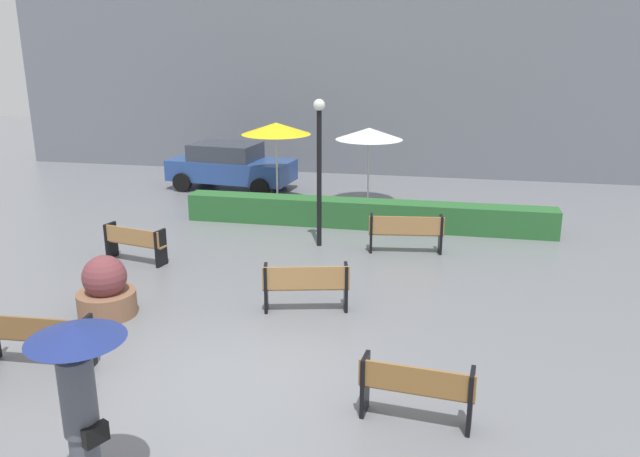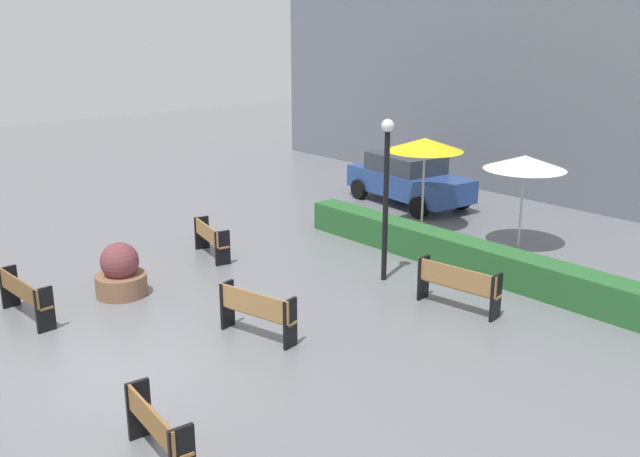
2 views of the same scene
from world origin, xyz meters
name	(u,v)px [view 1 (image 1 of 2)]	position (x,y,z in m)	size (l,w,h in m)	color
ground_plane	(232,377)	(0.00, 0.00, 0.00)	(60.00, 60.00, 0.00)	slate
bench_near_left	(36,336)	(-3.08, -0.26, 0.52)	(1.79, 0.44, 0.87)	brown
bench_near_right	(416,388)	(2.79, -0.65, 0.52)	(1.55, 0.49, 0.87)	olive
bench_mid_center	(306,284)	(0.57, 2.61, 0.54)	(1.64, 0.68, 0.92)	#9E7242
bench_far_left	(134,242)	(-3.89, 4.52, 0.49)	(1.58, 0.69, 0.84)	#9E7242
bench_back_row	(406,231)	(2.18, 6.42, 0.55)	(1.80, 0.58, 0.93)	#9E7242
pedestrian_with_umbrella	(79,386)	(-0.68, -2.80, 1.40)	(1.02, 1.02, 2.13)	#4C515B
planter_pot	(106,290)	(-3.02, 1.72, 0.49)	(1.07, 1.07, 1.16)	brown
lamp_post	(319,157)	(0.03, 6.56, 2.24)	(0.28, 0.28, 3.61)	black
patio_umbrella_yellow	(276,129)	(-2.04, 10.27, 2.37)	(2.10, 2.10, 2.55)	silver
patio_umbrella_white	(369,134)	(0.71, 10.84, 2.21)	(2.04, 2.04, 2.39)	silver
hedge_strip	(366,214)	(0.97, 8.40, 0.37)	(10.04, 0.70, 0.74)	#28602D
building_facade	(368,59)	(0.00, 16.00, 4.27)	(28.00, 1.20, 8.53)	slate
parked_car	(230,165)	(-4.19, 12.10, 0.82)	(4.38, 2.36, 1.57)	#28478C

